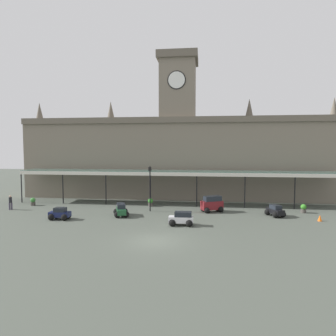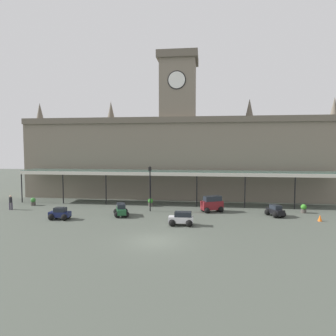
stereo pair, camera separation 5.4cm
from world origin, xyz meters
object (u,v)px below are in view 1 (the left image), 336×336
Objects in this scene: car_black_sedan at (275,211)px; car_white_estate at (181,219)px; planter_near_kerb at (303,208)px; pedestrian_near_entrance at (10,202)px; victorian_lamppost at (150,183)px; car_navy_sedan at (60,214)px; planter_forecourt_centre at (151,202)px; planter_by_canopy at (33,201)px; car_green_estate at (121,211)px; car_maroon_van at (212,205)px; traffic_cone at (320,218)px.

car_white_estate is (-9.45, -4.77, 0.06)m from car_black_sedan.
pedestrian_near_entrance is at bearing -176.07° from planter_near_kerb.
victorian_lamppost is at bearing 4.05° from pedestrian_near_entrance.
car_navy_sedan is 2.15× the size of planter_forecourt_centre.
car_navy_sedan is at bearing -169.62° from car_black_sedan.
car_navy_sedan is 9.27m from planter_by_canopy.
car_green_estate is 10.02m from car_maroon_van.
car_green_estate is at bearing -111.84° from planter_forecourt_centre.
car_maroon_van is at bearing -17.28° from planter_forecourt_centre.
car_green_estate is 5.80m from planter_forecourt_centre.
planter_near_kerb is (17.32, -1.63, 0.00)m from planter_forecourt_centre.
car_maroon_van is at bearing 3.98° from pedestrian_near_entrance.
car_navy_sedan is 10.89m from planter_forecourt_centre.
planter_by_canopy is at bearing 174.26° from victorian_lamppost.
pedestrian_near_entrance is 1.74× the size of planter_by_canopy.
car_black_sedan is 29.53m from pedestrian_near_entrance.
traffic_cone is (3.85, -1.59, -0.20)m from car_black_sedan.
car_navy_sedan is 1.23× the size of pedestrian_near_entrance.
pedestrian_near_entrance is 1.74× the size of planter_forecourt_centre.
planter_forecourt_centre is at bearing 163.55° from traffic_cone.
car_maroon_van is 23.10m from pedestrian_near_entrance.
car_green_estate is 7.22m from car_white_estate.
planter_forecourt_centre is (14.55, 1.25, 0.00)m from planter_by_canopy.
car_navy_sedan reaches higher than planter_by_canopy.
car_black_sedan is at bearing -4.80° from planter_by_canopy.
car_green_estate is 13.07m from planter_by_canopy.
car_green_estate is 0.94× the size of car_maroon_van.
victorian_lamppost is (-6.92, -0.46, 2.35)m from car_maroon_van.
car_navy_sedan is 8.71m from pedestrian_near_entrance.
car_green_estate reaches higher than car_navy_sedan.
planter_near_kerb is at bearing 95.99° from traffic_cone.
car_black_sedan is 16.11m from car_green_estate.
pedestrian_near_entrance is 2.91m from planter_by_canopy.
car_green_estate and car_white_estate have the same top height.
pedestrian_near_entrance reaches higher than planter_forecourt_centre.
planter_forecourt_centre is at bearing 44.25° from car_navy_sedan.
victorian_lamppost is at bearing 171.84° from traffic_cone.
car_black_sedan is at bearing -14.70° from planter_forecourt_centre.
planter_by_canopy is (-28.40, 2.39, -0.01)m from car_black_sedan.
traffic_cone is (19.85, 0.16, -0.26)m from car_green_estate.
planter_by_canopy is at bearing 161.53° from car_green_estate.
car_maroon_van is at bearing 64.13° from car_white_estate.
car_maroon_van is 2.69× the size of planter_near_kerb.
planter_by_canopy is at bearing 177.27° from car_maroon_van.
car_black_sedan is at bearing -11.70° from car_maroon_van.
traffic_cone is 3.62m from planter_near_kerb.
car_white_estate reaches higher than car_black_sedan.
traffic_cone is 0.64× the size of planter_forecourt_centre.
pedestrian_near_entrance is (-13.52, 1.49, 0.34)m from car_green_estate.
victorian_lamppost is (8.26, 4.85, 2.65)m from car_navy_sedan.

